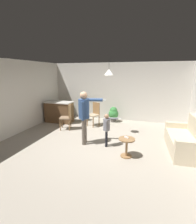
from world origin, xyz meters
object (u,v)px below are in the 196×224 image
dining_chair_near_wall (94,113)px  person_adult (84,112)px  potted_plant_by_wall (113,114)px  spare_remote_on_table (126,137)px  dining_chair_by_counter (67,116)px  couch_floral (187,140)px  person_child (107,126)px  potted_plant_corner (84,113)px  kitchen_counter (59,112)px  side_table_by_couch (127,145)px

dining_chair_near_wall → person_adult: bearing=126.1°
person_adult → potted_plant_by_wall: bearing=161.5°
potted_plant_by_wall → spare_remote_on_table: (1.02, -3.12, 0.15)m
dining_chair_by_counter → couch_floral: bearing=-117.4°
person_child → dining_chair_by_counter: 2.20m
person_adult → potted_plant_corner: bearing=-168.0°
kitchen_counter → person_adult: person_adult is taller
potted_plant_by_wall → kitchen_counter: bearing=-162.3°
dining_chair_near_wall → potted_plant_corner: 0.99m
side_table_by_couch → dining_chair_near_wall: size_ratio=0.52×
potted_plant_corner → potted_plant_by_wall: potted_plant_by_wall is taller
person_adult → potted_plant_corner: 2.80m
side_table_by_couch → spare_remote_on_table: (-0.02, 0.05, 0.21)m
dining_chair_near_wall → dining_chair_by_counter: bearing=68.4°
person_adult → spare_remote_on_table: size_ratio=12.90×
couch_floral → potted_plant_corner: bearing=58.8°
side_table_by_couch → person_adult: bearing=161.2°
couch_floral → person_child: 2.33m
person_adult → spare_remote_on_table: person_adult is taller
couch_floral → person_child: (-2.29, -0.34, 0.31)m
kitchen_counter → dining_chair_by_counter: (0.84, -0.83, 0.07)m
kitchen_counter → person_adult: (2.03, -1.93, 0.56)m
person_child → spare_remote_on_table: (0.66, -0.45, -0.10)m
side_table_by_couch → kitchen_counter: bearing=145.0°
kitchen_counter → person_adult: size_ratio=0.75×
spare_remote_on_table → person_child: bearing=145.9°
kitchen_counter → dining_chair_by_counter: bearing=-44.7°
side_table_by_couch → potted_plant_corner: potted_plant_corner is taller
kitchen_counter → person_child: person_child is taller
dining_chair_by_counter → person_adult: bearing=-150.0°
dining_chair_near_wall → kitchen_counter: bearing=25.5°
potted_plant_corner → spare_remote_on_table: potted_plant_corner is taller
person_child → potted_plant_by_wall: person_child is taller
potted_plant_by_wall → side_table_by_couch: bearing=-71.8°
couch_floral → person_adult: size_ratio=1.10×
kitchen_counter → potted_plant_by_wall: 2.51m
potted_plant_by_wall → spare_remote_on_table: bearing=-71.8°
couch_floral → side_table_by_couch: 1.81m
side_table_by_couch → dining_chair_by_counter: 3.04m
person_child → potted_plant_by_wall: 2.71m
potted_plant_corner → dining_chair_near_wall: bearing=-39.4°
person_adult → person_child: (0.72, 0.01, -0.40)m
dining_chair_near_wall → potted_plant_corner: dining_chair_near_wall is taller
person_child → dining_chair_near_wall: size_ratio=1.03×
couch_floral → kitchen_counter: 5.28m
couch_floral → potted_plant_corner: 4.60m
dining_chair_near_wall → potted_plant_corner: size_ratio=1.56×
dining_chair_near_wall → side_table_by_couch: bearing=152.6°
kitchen_counter → person_child: 3.36m
couch_floral → person_adult: (-3.01, -0.36, 0.71)m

